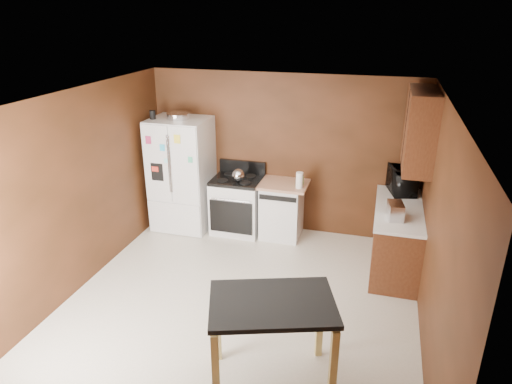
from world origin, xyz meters
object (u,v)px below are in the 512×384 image
at_px(microwave, 401,180).
at_px(gas_range, 238,204).
at_px(roasting_pan, 178,116).
at_px(green_canister, 300,180).
at_px(island, 272,315).
at_px(paper_towel, 299,180).
at_px(kettle, 238,175).
at_px(dishwasher, 282,209).
at_px(toaster, 395,211).
at_px(pen_cup, 153,115).
at_px(refrigerator, 182,174).

bearing_deg(microwave, gas_range, 78.76).
bearing_deg(roasting_pan, microwave, 3.28).
bearing_deg(green_canister, island, -83.98).
bearing_deg(paper_towel, kettle, -179.43).
bearing_deg(dishwasher, kettle, -167.97).
distance_m(toaster, gas_range, 2.57).
bearing_deg(microwave, green_canister, 79.26).
bearing_deg(paper_towel, microwave, 10.03).
bearing_deg(pen_cup, refrigerator, 17.00).
bearing_deg(kettle, pen_cup, -177.56).
distance_m(green_canister, toaster, 1.64).
xyz_separation_m(microwave, island, (-1.14, -3.13, -0.31)).
relative_size(gas_range, dishwasher, 1.24).
height_order(kettle, paper_towel, paper_towel).
bearing_deg(paper_towel, gas_range, 173.91).
bearing_deg(toaster, dishwasher, 142.69).
bearing_deg(toaster, refrigerator, 157.01).
height_order(pen_cup, toaster, pen_cup).
bearing_deg(roasting_pan, gas_range, 2.80).
bearing_deg(microwave, dishwasher, 79.40).
bearing_deg(kettle, green_canister, 9.99).
relative_size(paper_towel, toaster, 0.85).
height_order(kettle, refrigerator, refrigerator).
xyz_separation_m(dishwasher, island, (0.59, -3.01, 0.31)).
bearing_deg(roasting_pan, dishwasher, 2.42).
xyz_separation_m(toaster, microwave, (0.08, 0.99, 0.06)).
distance_m(microwave, refrigerator, 3.37).
relative_size(paper_towel, microwave, 0.41).
xyz_separation_m(roasting_pan, paper_towel, (1.92, -0.06, -0.83)).
height_order(paper_towel, green_canister, paper_towel).
bearing_deg(paper_towel, refrigerator, 178.61).
relative_size(kettle, toaster, 0.69).
distance_m(green_canister, island, 3.05).
bearing_deg(dishwasher, paper_towel, -24.82).
bearing_deg(pen_cup, green_canister, 5.55).
xyz_separation_m(paper_towel, microwave, (1.44, 0.26, 0.05)).
xyz_separation_m(green_canister, toaster, (1.38, -0.89, 0.05)).
bearing_deg(refrigerator, toaster, -13.40).
relative_size(pen_cup, toaster, 0.46).
xyz_separation_m(pen_cup, microwave, (3.73, 0.32, -0.80)).
bearing_deg(microwave, refrigerator, 78.86).
bearing_deg(dishwasher, gas_range, -178.06).
height_order(refrigerator, island, refrigerator).
xyz_separation_m(gas_range, dishwasher, (0.72, 0.02, -0.01)).
distance_m(toaster, microwave, 0.99).
distance_m(pen_cup, green_canister, 2.45).
xyz_separation_m(kettle, paper_towel, (0.95, 0.01, 0.01)).
height_order(toaster, refrigerator, refrigerator).
distance_m(paper_towel, refrigerator, 1.92).
bearing_deg(refrigerator, kettle, -3.30).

